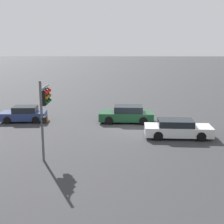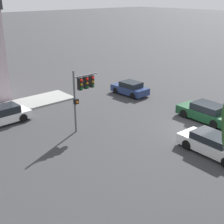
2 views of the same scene
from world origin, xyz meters
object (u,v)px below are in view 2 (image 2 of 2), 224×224
traffic_signal (83,88)px  parked_car_0 (2,116)px  crossing_car_1 (130,88)px  crossing_car_0 (214,145)px  crossing_car_3 (206,112)px

traffic_signal → parked_car_0: bearing=-141.3°
crossing_car_1 → crossing_car_0: bearing=156.5°
traffic_signal → crossing_car_0: 9.84m
crossing_car_1 → traffic_signal: bearing=111.2°
traffic_signal → crossing_car_3: traffic_signal is taller
crossing_car_1 → crossing_car_3: (-8.97, 0.18, 0.05)m
crossing_car_0 → traffic_signal: bearing=-152.7°
traffic_signal → crossing_car_3: 10.20m
crossing_car_1 → crossing_car_3: bearing=175.9°
crossing_car_1 → crossing_car_3: 8.98m
crossing_car_0 → crossing_car_3: (3.50, -4.50, 0.05)m
crossing_car_0 → parked_car_0: 16.05m
crossing_car_0 → crossing_car_1: size_ratio=1.24×
traffic_signal → crossing_car_1: 9.80m
parked_car_0 → traffic_signal: bearing=128.2°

